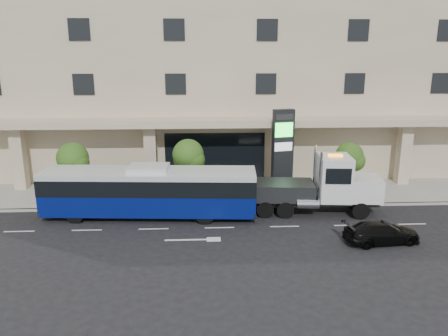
% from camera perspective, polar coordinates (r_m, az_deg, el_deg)
% --- Properties ---
extents(ground, '(120.00, 120.00, 0.00)m').
position_cam_1_polar(ground, '(28.27, -0.71, -6.64)').
color(ground, black).
rests_on(ground, ground).
extents(sidewalk, '(120.00, 6.00, 0.15)m').
position_cam_1_polar(sidewalk, '(32.95, -1.03, -3.33)').
color(sidewalk, gray).
rests_on(sidewalk, ground).
extents(curb, '(120.00, 0.30, 0.15)m').
position_cam_1_polar(curb, '(30.11, -0.85, -5.11)').
color(curb, gray).
rests_on(curb, ground).
extents(convention_center, '(60.00, 17.60, 20.00)m').
position_cam_1_polar(convention_center, '(41.72, -1.55, 14.33)').
color(convention_center, tan).
rests_on(convention_center, ground).
extents(tree_left, '(2.27, 2.20, 4.22)m').
position_cam_1_polar(tree_left, '(32.05, -19.10, 0.96)').
color(tree_left, '#422B19').
rests_on(tree_left, sidewalk).
extents(tree_mid, '(2.28, 2.20, 4.38)m').
position_cam_1_polar(tree_mid, '(30.73, -4.66, 1.45)').
color(tree_mid, '#422B19').
rests_on(tree_mid, sidewalk).
extents(tree_right, '(2.10, 2.00, 4.04)m').
position_cam_1_polar(tree_right, '(32.49, 16.07, 1.24)').
color(tree_right, '#422B19').
rests_on(tree_right, sidewalk).
extents(city_bus, '(13.76, 3.79, 3.45)m').
position_cam_1_polar(city_bus, '(28.46, -9.71, -2.96)').
color(city_bus, black).
rests_on(city_bus, ground).
extents(tow_truck, '(9.68, 3.08, 4.39)m').
position_cam_1_polar(tow_truck, '(29.41, 12.46, -2.41)').
color(tow_truck, '#2D3033').
rests_on(tow_truck, ground).
extents(black_sedan, '(4.45, 2.23, 1.24)m').
position_cam_1_polar(black_sedan, '(26.23, 19.90, -7.87)').
color(black_sedan, black).
rests_on(black_sedan, ground).
extents(signage_pylon, '(1.64, 0.90, 6.24)m').
position_cam_1_polar(signage_pylon, '(32.58, 7.66, 2.24)').
color(signage_pylon, black).
rests_on(signage_pylon, sidewalk).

